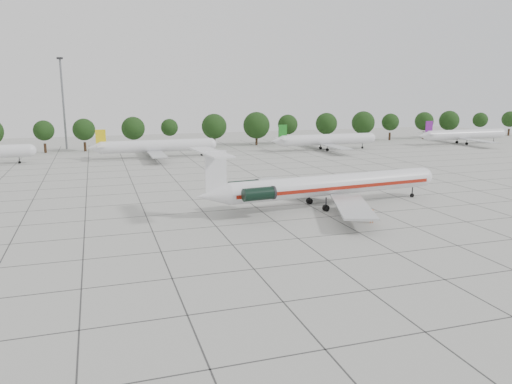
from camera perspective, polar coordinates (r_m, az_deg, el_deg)
ground at (r=66.22m, az=2.18°, el=-3.37°), size 260.00×260.00×0.00m
apron_joints at (r=80.06m, az=-1.49°, el=-0.67°), size 170.00×170.00×0.02m
main_airliner at (r=73.83m, az=7.48°, el=0.74°), size 39.38×30.85×9.24m
ground_crew at (r=66.95m, az=13.08°, el=-2.69°), size 0.76×0.58×1.85m
bg_airliner_c at (r=127.64m, az=-11.29°, el=5.16°), size 28.24×27.20×7.40m
bg_airliner_d at (r=141.92m, az=8.08°, el=5.93°), size 28.24×27.20×7.40m
bg_airliner_e at (r=168.52m, az=22.74°, el=6.06°), size 28.24×27.20×7.40m
tree_line at (r=145.80m, az=-13.85°, el=7.07°), size 249.86×8.44×10.22m
floodlight_mast at (r=152.23m, az=-21.20°, el=9.95°), size 1.60×1.60×25.45m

